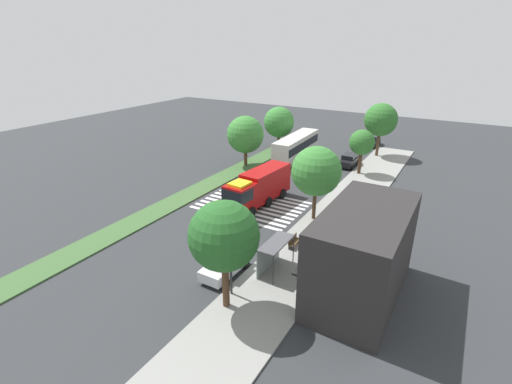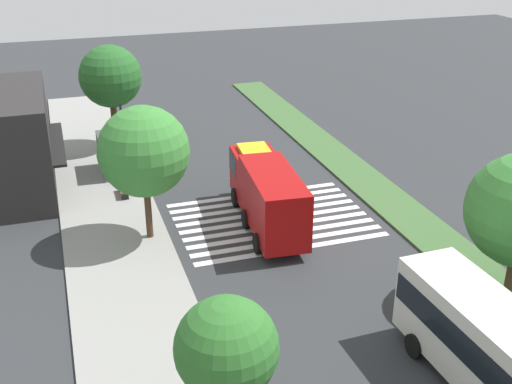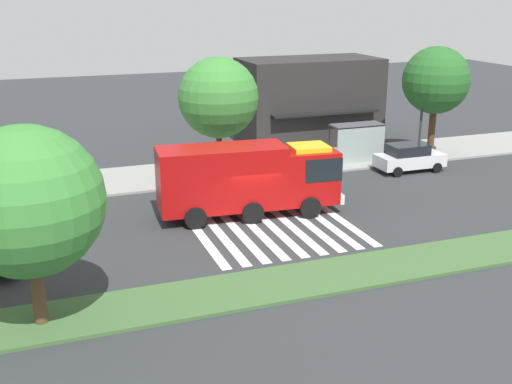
{
  "view_description": "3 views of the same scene",
  "coord_description": "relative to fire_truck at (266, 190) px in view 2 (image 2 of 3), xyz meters",
  "views": [
    {
      "loc": [
        31.94,
        18.98,
        16.49
      ],
      "look_at": [
        0.74,
        0.66,
        1.71
      ],
      "focal_mm": 26.15,
      "sensor_mm": 36.0,
      "label": 1
    },
    {
      "loc": [
        -30.45,
        11.11,
        16.64
      ],
      "look_at": [
        1.28,
        0.78,
        1.55
      ],
      "focal_mm": 44.82,
      "sensor_mm": 36.0,
      "label": 2
    },
    {
      "loc": [
        -10.12,
        -28.43,
        11.12
      ],
      "look_at": [
        0.31,
        0.17,
        1.34
      ],
      "focal_mm": 44.28,
      "sensor_mm": 36.0,
      "label": 3
    }
  ],
  "objects": [
    {
      "name": "ground_plane",
      "position": [
        -0.25,
        -0.53,
        -2.06
      ],
      "size": [
        120.0,
        120.0,
        0.0
      ],
      "primitive_type": "plane",
      "color": "#2D3033"
    },
    {
      "name": "sidewalk",
      "position": [
        -0.25,
        8.36,
        -1.99
      ],
      "size": [
        60.0,
        5.6,
        0.14
      ],
      "primitive_type": "cube",
      "color": "gray",
      "rests_on": "ground_plane"
    },
    {
      "name": "median_strip",
      "position": [
        -0.25,
        -8.13,
        -1.99
      ],
      "size": [
        60.0,
        3.0,
        0.14
      ],
      "primitive_type": "cube",
      "color": "#3D6033",
      "rests_on": "ground_plane"
    },
    {
      "name": "crosswalk",
      "position": [
        0.33,
        -0.53,
        -2.06
      ],
      "size": [
        7.65,
        10.97,
        0.01
      ],
      "color": "silver",
      "rests_on": "ground_plane"
    },
    {
      "name": "fire_truck",
      "position": [
        0.0,
        0.0,
        0.0
      ],
      "size": [
        9.55,
        3.34,
        3.69
      ],
      "rotation": [
        0.0,
        0.0,
        -0.09
      ],
      "color": "#A50C0C",
      "rests_on": "ground_plane"
    },
    {
      "name": "parked_car_east",
      "position": [
        12.2,
        4.36,
        -1.16
      ],
      "size": [
        4.4,
        2.13,
        1.77
      ],
      "rotation": [
        0.0,
        0.0,
        -0.01
      ],
      "color": "silver",
      "rests_on": "ground_plane"
    },
    {
      "name": "bus_stop_shelter",
      "position": [
        10.09,
        7.19,
        -0.18
      ],
      "size": [
        3.5,
        1.4,
        2.46
      ],
      "color": "#4C4C51",
      "rests_on": "sidewalk"
    },
    {
      "name": "bench_near_shelter",
      "position": [
        6.09,
        7.17,
        -1.47
      ],
      "size": [
        1.6,
        0.5,
        0.9
      ],
      "color": "#4C3823",
      "rests_on": "sidewalk"
    },
    {
      "name": "street_lamp",
      "position": [
        14.14,
        6.16,
        1.92
      ],
      "size": [
        0.36,
        0.36,
        6.55
      ],
      "color": "#2D2D30",
      "rests_on": "sidewalk"
    },
    {
      "name": "storefront_building",
      "position": [
        9.39,
        13.69,
        1.11
      ],
      "size": [
        10.18,
        5.89,
        6.34
      ],
      "color": "#282626",
      "rests_on": "ground_plane"
    },
    {
      "name": "sidewalk_tree_west",
      "position": [
        -15.47,
        6.56,
        2.21
      ],
      "size": [
        3.26,
        3.26,
        5.81
      ],
      "color": "#47301E",
      "rests_on": "sidewalk"
    },
    {
      "name": "sidewalk_tree_center",
      "position": [
        0.22,
        6.56,
        2.99
      ],
      "size": [
        4.76,
        4.76,
        7.3
      ],
      "color": "#47301E",
      "rests_on": "sidewalk"
    },
    {
      "name": "sidewalk_tree_east",
      "position": [
        15.34,
        6.56,
        3.28
      ],
      "size": [
        4.47,
        4.47,
        7.47
      ],
      "color": "#47301E",
      "rests_on": "sidewalk"
    }
  ]
}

